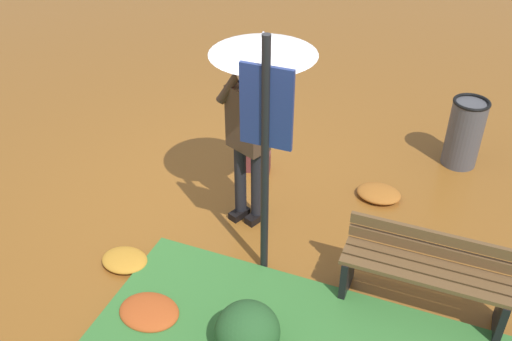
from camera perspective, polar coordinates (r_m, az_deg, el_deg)
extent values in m
plane|color=brown|center=(6.22, -2.87, -3.41)|extent=(18.00, 18.00, 0.00)
cylinder|color=black|center=(5.82, -1.56, -1.09)|extent=(0.12, 0.12, 0.86)
cylinder|color=black|center=(5.77, 0.08, -1.48)|extent=(0.12, 0.12, 0.86)
cube|color=black|center=(6.03, -1.65, -4.30)|extent=(0.19, 0.25, 0.08)
cube|color=black|center=(5.98, -0.06, -4.71)|extent=(0.19, 0.25, 0.08)
cube|color=#473323|center=(5.39, -0.80, 5.18)|extent=(0.44, 0.37, 0.64)
sphere|color=beige|center=(5.18, -0.84, 9.61)|extent=(0.20, 0.20, 0.20)
ellipsoid|color=black|center=(5.16, -0.85, 9.92)|extent=(0.20, 0.20, 0.15)
cylinder|color=#473323|center=(5.34, -3.07, 7.43)|extent=(0.18, 0.13, 0.18)
cylinder|color=#473323|center=(5.28, -2.75, 8.18)|extent=(0.24, 0.11, 0.33)
cube|color=black|center=(5.20, -1.86, 9.48)|extent=(0.07, 0.04, 0.14)
cylinder|color=#473323|center=(5.22, 0.86, 7.17)|extent=(0.11, 0.10, 0.09)
cylinder|color=#473323|center=(5.20, 0.75, 8.13)|extent=(0.10, 0.09, 0.23)
cylinder|color=#A5A5AD|center=(5.07, 0.72, 11.35)|extent=(0.02, 0.02, 0.41)
cone|color=silver|center=(5.03, 0.73, 12.34)|extent=(0.96, 0.96, 0.16)
sphere|color=#A5A5AD|center=(4.99, 0.74, 13.51)|extent=(0.02, 0.02, 0.02)
cylinder|color=black|center=(4.76, 0.90, 0.37)|extent=(0.07, 0.07, 2.30)
cube|color=navy|center=(4.49, 1.04, 6.28)|extent=(0.44, 0.04, 0.70)
cube|color=red|center=(4.50, 1.12, 6.39)|extent=(0.38, 0.01, 0.64)
cube|color=brown|center=(6.67, 0.13, 0.88)|extent=(0.33, 0.21, 0.24)
torus|color=brown|center=(6.58, 0.13, 2.04)|extent=(0.18, 0.06, 0.18)
cube|color=black|center=(5.20, 9.09, -9.87)|extent=(0.06, 0.36, 0.44)
cube|color=black|center=(5.21, 23.16, -12.89)|extent=(0.06, 0.36, 0.44)
cube|color=brown|center=(4.92, 16.34, -10.47)|extent=(1.40, 0.10, 0.04)
cube|color=brown|center=(5.00, 16.53, -9.55)|extent=(1.40, 0.10, 0.04)
cube|color=brown|center=(5.09, 16.72, -8.66)|extent=(1.40, 0.10, 0.04)
cube|color=brown|center=(5.06, 16.99, -7.46)|extent=(1.40, 0.04, 0.10)
cube|color=brown|center=(4.98, 17.26, -6.27)|extent=(1.40, 0.04, 0.10)
cylinder|color=#4C4C51|center=(7.08, 19.96, 3.42)|extent=(0.40, 0.40, 0.80)
torus|color=black|center=(6.88, 20.64, 6.36)|extent=(0.42, 0.42, 0.04)
ellipsoid|color=#285628|center=(4.68, -0.85, -15.67)|extent=(0.52, 0.52, 0.47)
ellipsoid|color=#A86023|center=(6.43, 12.08, -2.23)|extent=(0.48, 0.38, 0.11)
ellipsoid|color=#C68428|center=(5.63, -12.90, -8.65)|extent=(0.45, 0.36, 0.10)
ellipsoid|color=#B74C1E|center=(5.12, -10.55, -13.62)|extent=(0.53, 0.43, 0.12)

